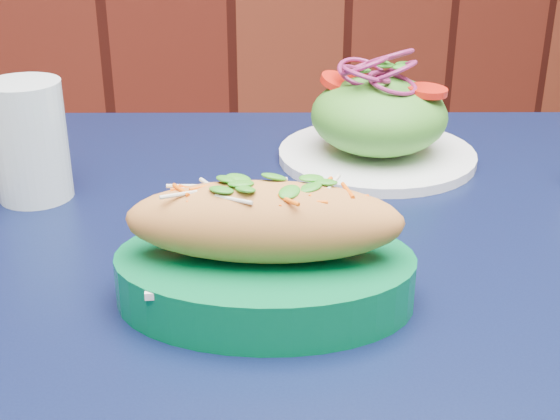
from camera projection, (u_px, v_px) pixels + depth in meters
name	position (u px, v px, depth m)	size (l,w,h in m)	color
cafe_table	(335.00, 307.00, 0.82)	(1.01, 1.01, 0.75)	black
banh_mi_basket	(265.00, 254.00, 0.65)	(0.29, 0.24, 0.12)	#036334
salad_plate	(378.00, 121.00, 0.95)	(0.24, 0.24, 0.13)	white
water_glass	(30.00, 141.00, 0.84)	(0.08, 0.08, 0.13)	silver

